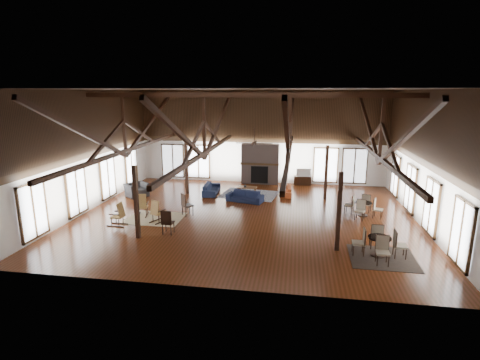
% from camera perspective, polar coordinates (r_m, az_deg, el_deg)
% --- Properties ---
extents(floor, '(16.00, 16.00, 0.00)m').
position_cam_1_polar(floor, '(18.35, 0.89, -5.44)').
color(floor, '#552412').
rests_on(floor, ground).
extents(ceiling, '(16.00, 14.00, 0.02)m').
position_cam_1_polar(ceiling, '(17.37, 0.96, 13.64)').
color(ceiling, black).
rests_on(ceiling, wall_back).
extents(wall_back, '(16.00, 0.02, 6.00)m').
position_cam_1_polar(wall_back, '(24.50, 3.20, 6.51)').
color(wall_back, silver).
rests_on(wall_back, floor).
extents(wall_front, '(16.00, 0.02, 6.00)m').
position_cam_1_polar(wall_front, '(10.88, -4.20, -2.22)').
color(wall_front, silver).
rests_on(wall_front, floor).
extents(wall_left, '(0.02, 14.00, 6.00)m').
position_cam_1_polar(wall_left, '(20.32, -22.10, 4.13)').
color(wall_left, silver).
rests_on(wall_left, floor).
extents(wall_right, '(0.02, 14.00, 6.00)m').
position_cam_1_polar(wall_right, '(18.33, 26.56, 2.79)').
color(wall_right, silver).
rests_on(wall_right, floor).
extents(roof_truss, '(15.60, 14.07, 3.14)m').
position_cam_1_polar(roof_truss, '(17.48, 0.93, 7.16)').
color(roof_truss, black).
rests_on(roof_truss, wall_back).
extents(post_grid, '(8.16, 7.16, 3.05)m').
position_cam_1_polar(post_grid, '(17.92, 0.90, -0.82)').
color(post_grid, black).
rests_on(post_grid, floor).
extents(fireplace, '(2.50, 0.69, 2.60)m').
position_cam_1_polar(fireplace, '(24.44, 3.07, 2.44)').
color(fireplace, '#6D5A53').
rests_on(fireplace, floor).
extents(ceiling_fan, '(1.60, 1.60, 0.75)m').
position_cam_1_polar(ceiling_fan, '(16.46, 2.18, 5.74)').
color(ceiling_fan, black).
rests_on(ceiling_fan, roof_truss).
extents(sofa_navy_front, '(2.13, 1.26, 0.58)m').
position_cam_1_polar(sofa_navy_front, '(20.56, 0.75, -2.52)').
color(sofa_navy_front, '#141B37').
rests_on(sofa_navy_front, floor).
extents(sofa_navy_left, '(2.03, 0.88, 0.58)m').
position_cam_1_polar(sofa_navy_left, '(22.23, -4.37, -1.33)').
color(sofa_navy_left, '#141D39').
rests_on(sofa_navy_left, floor).
extents(sofa_orange, '(1.71, 0.74, 0.49)m').
position_cam_1_polar(sofa_orange, '(22.08, 6.97, -1.62)').
color(sofa_orange, '#B84D23').
rests_on(sofa_orange, floor).
extents(coffee_table, '(1.14, 0.63, 0.42)m').
position_cam_1_polar(coffee_table, '(22.09, 1.12, -1.19)').
color(coffee_table, brown).
rests_on(coffee_table, floor).
extents(vase, '(0.23, 0.23, 0.18)m').
position_cam_1_polar(vase, '(21.98, 0.78, -0.86)').
color(vase, '#B2B2B2').
rests_on(vase, coffee_table).
extents(armchair, '(1.52, 1.55, 0.76)m').
position_cam_1_polar(armchair, '(22.38, -15.48, -1.46)').
color(armchair, '#28282A').
rests_on(armchair, floor).
extents(side_table_lamp, '(0.41, 0.41, 1.05)m').
position_cam_1_polar(side_table_lamp, '(23.13, -15.70, -0.94)').
color(side_table_lamp, black).
rests_on(side_table_lamp, floor).
extents(rocking_chair_a, '(0.64, 0.96, 1.13)m').
position_cam_1_polar(rocking_chair_a, '(18.73, -14.74, -3.79)').
color(rocking_chair_a, olive).
rests_on(rocking_chair_a, floor).
extents(rocking_chair_b, '(0.74, 0.93, 1.06)m').
position_cam_1_polar(rocking_chair_b, '(17.71, -12.57, -4.77)').
color(rocking_chair_b, olive).
rests_on(rocking_chair_b, floor).
extents(rocking_chair_c, '(0.86, 0.50, 1.08)m').
position_cam_1_polar(rocking_chair_c, '(17.73, -17.97, -5.07)').
color(rocking_chair_c, olive).
rests_on(rocking_chair_c, floor).
extents(side_chair_a, '(0.66, 0.66, 1.11)m').
position_cam_1_polar(side_chair_a, '(18.34, -8.31, -3.48)').
color(side_chair_a, black).
rests_on(side_chair_a, floor).
extents(side_chair_b, '(0.46, 0.46, 1.07)m').
position_cam_1_polar(side_chair_b, '(16.12, -11.05, -6.07)').
color(side_chair_b, black).
rests_on(side_chair_b, floor).
extents(cafe_table_near, '(1.94, 1.94, 1.01)m').
position_cam_1_polar(cafe_table_near, '(14.80, 20.45, -8.98)').
color(cafe_table_near, black).
rests_on(cafe_table_near, floor).
extents(cafe_table_far, '(1.84, 1.84, 0.95)m').
position_cam_1_polar(cafe_table_far, '(19.16, 18.29, -3.83)').
color(cafe_table_far, black).
rests_on(cafe_table_far, floor).
extents(cup_near, '(0.12, 0.12, 0.09)m').
position_cam_1_polar(cup_near, '(14.68, 20.37, -8.01)').
color(cup_near, '#B2B2B2').
rests_on(cup_near, cafe_table_near).
extents(cup_far, '(0.14, 0.14, 0.09)m').
position_cam_1_polar(cup_far, '(19.10, 18.33, -3.09)').
color(cup_far, '#B2B2B2').
rests_on(cup_far, cafe_table_far).
extents(tv_console, '(1.10, 0.41, 0.55)m').
position_cam_1_polar(tv_console, '(24.62, 9.50, -0.07)').
color(tv_console, black).
rests_on(tv_console, floor).
extents(television, '(0.92, 0.22, 0.53)m').
position_cam_1_polar(television, '(24.50, 9.63, 1.15)').
color(television, '#B2B2B2').
rests_on(television, tv_console).
extents(rug_tan, '(2.64, 2.08, 0.01)m').
position_cam_1_polar(rug_tan, '(18.42, -12.87, -5.70)').
color(rug_tan, '#C7B78A').
rests_on(rug_tan, floor).
extents(rug_navy, '(3.46, 2.79, 0.01)m').
position_cam_1_polar(rug_navy, '(22.02, 1.45, -2.21)').
color(rug_navy, '#182244').
rests_on(rug_navy, floor).
extents(rug_dark, '(2.37, 2.16, 0.01)m').
position_cam_1_polar(rug_dark, '(14.86, 20.87, -11.01)').
color(rug_dark, black).
rests_on(rug_dark, floor).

